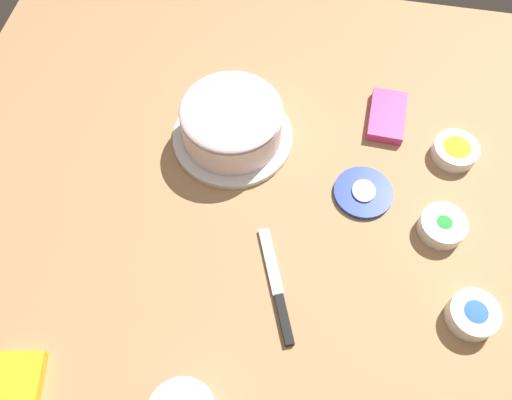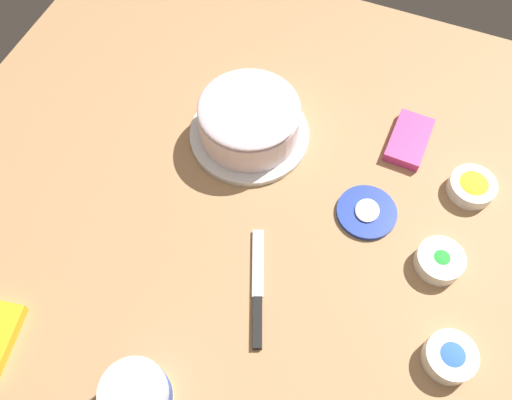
% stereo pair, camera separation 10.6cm
% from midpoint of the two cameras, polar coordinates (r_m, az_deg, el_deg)
% --- Properties ---
extents(ground_plane, '(1.54, 1.54, 0.00)m').
position_cam_midpoint_polar(ground_plane, '(1.05, 3.33, -5.88)').
color(ground_plane, tan).
extents(frosted_cake, '(0.26, 0.26, 0.11)m').
position_cam_midpoint_polar(frosted_cake, '(1.15, 1.93, 8.22)').
color(frosted_cake, white).
rests_on(frosted_cake, ground_plane).
extents(frosting_tub, '(0.11, 0.11, 0.08)m').
position_cam_midpoint_polar(frosting_tub, '(0.94, -9.37, -20.30)').
color(frosting_tub, white).
rests_on(frosting_tub, ground_plane).
extents(frosting_tub_lid, '(0.12, 0.12, 0.02)m').
position_cam_midpoint_polar(frosting_tub_lid, '(1.12, 14.46, -1.49)').
color(frosting_tub_lid, '#233DAD').
rests_on(frosting_tub_lid, ground_plane).
extents(spreading_knife, '(0.23, 0.10, 0.01)m').
position_cam_midpoint_polar(spreading_knife, '(1.01, 3.23, -10.65)').
color(spreading_knife, silver).
rests_on(spreading_knife, ground_plane).
extents(sprinkle_bowl_blue, '(0.09, 0.09, 0.04)m').
position_cam_midpoint_polar(sprinkle_bowl_blue, '(1.04, 22.97, -15.52)').
color(sprinkle_bowl_blue, white).
rests_on(sprinkle_bowl_blue, ground_plane).
extents(sprinkle_bowl_green, '(0.09, 0.09, 0.04)m').
position_cam_midpoint_polar(sprinkle_bowl_green, '(1.10, 21.76, -6.31)').
color(sprinkle_bowl_green, white).
rests_on(sprinkle_bowl_green, ground_plane).
extents(sprinkle_bowl_yellow, '(0.10, 0.10, 0.04)m').
position_cam_midpoint_polar(sprinkle_bowl_yellow, '(1.21, 24.53, 1.12)').
color(sprinkle_bowl_yellow, white).
rests_on(sprinkle_bowl_yellow, ground_plane).
extents(candy_box_upper, '(0.14, 0.08, 0.02)m').
position_cam_midpoint_polar(candy_box_upper, '(1.23, 18.50, 5.95)').
color(candy_box_upper, '#E53D8E').
rests_on(candy_box_upper, ground_plane).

